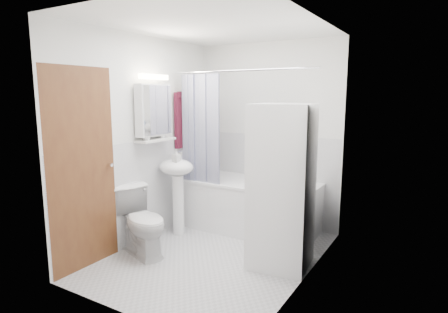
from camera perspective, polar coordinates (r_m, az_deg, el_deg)
The scene contains 20 objects.
floor at distance 4.21m, azimuth -1.32°, elevation -14.82°, with size 2.60×2.60×0.00m, color silver.
room_walls at distance 3.85m, azimuth -1.40°, elevation 5.80°, with size 2.60×2.60×2.60m.
wainscot at distance 4.25m, azimuth 0.77°, elevation -6.01°, with size 1.98×2.58×2.58m.
door at distance 4.10m, azimuth -16.89°, elevation -1.24°, with size 0.05×2.00×2.00m.
bathtub at distance 4.86m, azimuth 4.23°, elevation -7.07°, with size 1.68×0.79×0.64m.
tub_spout at distance 4.94m, azimuth 8.11°, elevation 0.34°, with size 0.04×0.04×0.12m, color silver.
curtain_rod at distance 4.37m, azimuth 2.46°, elevation 12.97°, with size 0.02×0.02×1.86m, color silver.
shower_curtain at distance 4.67m, azimuth -3.60°, elevation 3.52°, with size 0.55×0.02×1.45m.
sink at distance 4.65m, azimuth -7.18°, elevation -3.40°, with size 0.44×0.37×1.04m.
medicine_cabinet at distance 4.47m, azimuth -10.65°, elevation 7.16°, with size 0.13×0.50×0.71m.
shelf at distance 4.49m, azimuth -10.36°, elevation 2.49°, with size 0.18×0.54×0.03m, color silver.
shower_caddy at distance 4.88m, azimuth 8.66°, elevation 2.50°, with size 0.22×0.06×0.02m, color silver.
towel at distance 4.97m, azimuth -6.25°, elevation 5.74°, with size 0.07×0.31×0.74m.
washer_dryer at distance 3.80m, azimuth 8.75°, elevation -4.52°, with size 0.65×0.64×1.64m.
toilet at distance 4.23m, azimuth -12.43°, elevation -9.65°, with size 0.41×0.74×0.73m, color white.
soap_pump at distance 4.52m, azimuth -7.30°, elevation -0.58°, with size 0.08×0.17×0.08m, color gray.
shelf_bottle at distance 4.37m, azimuth -11.67°, elevation 2.90°, with size 0.07×0.18×0.07m, color gray.
shelf_cup at distance 4.57m, azimuth -9.40°, elevation 3.44°, with size 0.10×0.09×0.10m, color gray.
shampoo_a at distance 4.83m, azimuth 10.07°, elevation 3.29°, with size 0.13×0.17×0.13m, color gray.
shampoo_b at distance 4.79m, azimuth 11.40°, elevation 2.90°, with size 0.08×0.21×0.08m, color #244F91.
Camera 1 is at (2.05, -3.25, 1.73)m, focal length 30.00 mm.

